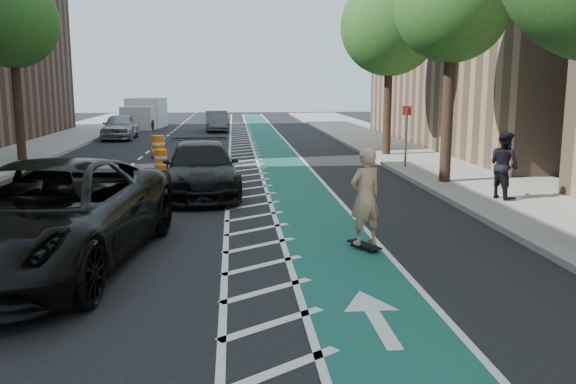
{
  "coord_description": "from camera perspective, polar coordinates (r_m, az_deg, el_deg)",
  "views": [
    {
      "loc": [
        1.0,
        -10.87,
        3.35
      ],
      "look_at": [
        2.11,
        1.57,
        1.1
      ],
      "focal_mm": 38.0,
      "sensor_mm": 36.0,
      "label": 1
    }
  ],
  "objects": [
    {
      "name": "tree_l_d",
      "position": [
        28.41,
        -24.13,
        14.23
      ],
      "size": [
        4.2,
        4.2,
        7.9
      ],
      "color": "#382619",
      "rests_on": "ground"
    },
    {
      "name": "sign_post",
      "position": [
        23.89,
        11.0,
        5.22
      ],
      "size": [
        0.35,
        0.08,
        2.47
      ],
      "color": "#4C4C4C",
      "rests_on": "ground"
    },
    {
      "name": "car_grey",
      "position": [
        42.89,
        -6.68,
        6.6
      ],
      "size": [
        1.78,
        4.37,
        1.41
      ],
      "primitive_type": "imported",
      "rotation": [
        0.0,
        0.0,
        0.07
      ],
      "color": "#56565B",
      "rests_on": "ground"
    },
    {
      "name": "skateboard",
      "position": [
        12.53,
        7.13,
        -4.93
      ],
      "size": [
        0.58,
        0.89,
        0.12
      ],
      "rotation": [
        0.0,
        0.0,
        0.42
      ],
      "color": "black",
      "rests_on": "ground"
    },
    {
      "name": "box_truck",
      "position": [
        47.11,
        -13.27,
        7.09
      ],
      "size": [
        2.84,
        5.51,
        2.21
      ],
      "rotation": [
        0.0,
        0.0,
        -0.09
      ],
      "color": "silver",
      "rests_on": "ground"
    },
    {
      "name": "suv_far",
      "position": [
        18.57,
        -8.15,
        2.16
      ],
      "size": [
        2.54,
        5.53,
        1.57
      ],
      "primitive_type": "imported",
      "rotation": [
        0.0,
        0.0,
        0.07
      ],
      "color": "black",
      "rests_on": "ground"
    },
    {
      "name": "pedestrian",
      "position": [
        17.97,
        19.57,
        2.4
      ],
      "size": [
        0.97,
        1.1,
        1.88
      ],
      "primitive_type": "imported",
      "rotation": [
        0.0,
        0.0,
        1.9
      ],
      "color": "black",
      "rests_on": "sidewalk_right"
    },
    {
      "name": "ground",
      "position": [
        11.42,
        -9.97,
        -7.01
      ],
      "size": [
        120.0,
        120.0,
        0.0
      ],
      "primitive_type": "plane",
      "color": "black",
      "rests_on": "ground"
    },
    {
      "name": "buffer_strip",
      "position": [
        21.14,
        -3.69,
        1.08
      ],
      "size": [
        1.4,
        90.0,
        0.01
      ],
      "primitive_type": "cube",
      "color": "silver",
      "rests_on": "ground"
    },
    {
      "name": "curb_right",
      "position": [
        21.97,
        10.94,
        1.46
      ],
      "size": [
        0.12,
        90.0,
        0.16
      ],
      "primitive_type": "cube",
      "color": "gray",
      "rests_on": "ground"
    },
    {
      "name": "tree_r_c",
      "position": [
        20.24,
        15.54,
        16.72
      ],
      "size": [
        4.2,
        4.2,
        7.9
      ],
      "color": "#382619",
      "rests_on": "ground"
    },
    {
      "name": "bike_lane",
      "position": [
        21.23,
        0.36,
        1.14
      ],
      "size": [
        2.0,
        90.0,
        0.01
      ],
      "primitive_type": "cube",
      "color": "#175146",
      "rests_on": "ground"
    },
    {
      "name": "car_silver",
      "position": [
        38.0,
        -15.44,
        5.94
      ],
      "size": [
        1.91,
        4.55,
        1.54
      ],
      "primitive_type": "imported",
      "rotation": [
        0.0,
        0.0,
        0.02
      ],
      "color": "#99999E",
      "rests_on": "ground"
    },
    {
      "name": "sidewalk_right",
      "position": [
        22.77,
        16.88,
        1.49
      ],
      "size": [
        5.0,
        90.0,
        0.15
      ],
      "primitive_type": "cube",
      "color": "gray",
      "rests_on": "ground"
    },
    {
      "name": "barrel_a",
      "position": [
        18.63,
        -14.93,
        0.8
      ],
      "size": [
        0.65,
        0.65,
        0.88
      ],
      "color": "#D9510B",
      "rests_on": "ground"
    },
    {
      "name": "barrel_b",
      "position": [
        23.93,
        -11.8,
        2.89
      ],
      "size": [
        0.61,
        0.61,
        0.83
      ],
      "color": "orange",
      "rests_on": "ground"
    },
    {
      "name": "barrel_c",
      "position": [
        28.24,
        -12.03,
        4.12
      ],
      "size": [
        0.73,
        0.73,
        0.99
      ],
      "color": "orange",
      "rests_on": "ground"
    },
    {
      "name": "suv_near",
      "position": [
        11.84,
        -21.68,
        -2.12
      ],
      "size": [
        4.11,
        7.34,
        1.94
      ],
      "primitive_type": "imported",
      "rotation": [
        0.0,
        0.0,
        -0.13
      ],
      "color": "black",
      "rests_on": "ground"
    },
    {
      "name": "tree_r_d",
      "position": [
        27.85,
        9.59,
        15.05
      ],
      "size": [
        4.2,
        4.2,
        7.9
      ],
      "color": "#382619",
      "rests_on": "ground"
    },
    {
      "name": "skateboarder",
      "position": [
        12.3,
        7.23,
        -0.43
      ],
      "size": [
        0.84,
        0.72,
        1.96
      ],
      "primitive_type": "imported",
      "rotation": [
        0.0,
        0.0,
        3.56
      ],
      "color": "tan",
      "rests_on": "skateboard"
    }
  ]
}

